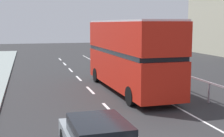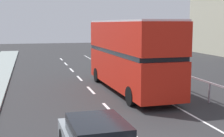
# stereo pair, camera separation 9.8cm
# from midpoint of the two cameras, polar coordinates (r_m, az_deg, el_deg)

# --- Properties ---
(lane_paint_markings) EXTENTS (3.53, 46.00, 0.01)m
(lane_paint_markings) POSITION_cam_midpoint_polar(r_m,az_deg,el_deg) (19.26, 3.20, -4.41)
(lane_paint_markings) COLOR silver
(lane_paint_markings) RESTS_ON ground
(bridge_side_railing) EXTENTS (0.10, 42.00, 1.11)m
(bridge_side_railing) POSITION_cam_midpoint_polar(r_m,az_deg,el_deg) (20.84, 11.60, -1.09)
(bridge_side_railing) COLOR gray
(bridge_side_railing) RESTS_ON ground
(double_decker_bus_red) EXTENTS (2.92, 10.09, 4.33)m
(double_decker_bus_red) POSITION_cam_midpoint_polar(r_m,az_deg,el_deg) (19.56, 3.36, 2.65)
(double_decker_bus_red) COLOR red
(double_decker_bus_red) RESTS_ON ground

